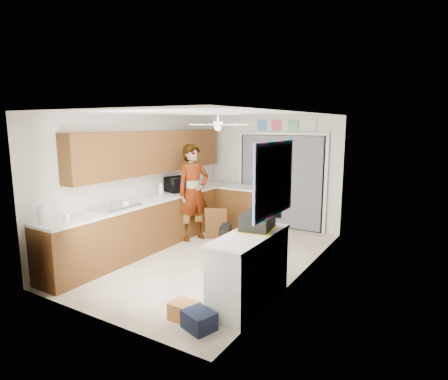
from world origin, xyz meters
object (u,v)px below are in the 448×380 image
at_px(microwave, 180,184).
at_px(navy_crate, 199,320).
at_px(suitcase, 257,221).
at_px(cardboard_box, 184,311).
at_px(cup, 126,204).
at_px(man, 193,193).
at_px(soap_bottle, 161,188).
at_px(paper_towel_roll, 42,215).
at_px(dog, 226,235).

relative_size(microwave, navy_crate, 1.59).
distance_m(suitcase, cardboard_box, 1.48).
bearing_deg(suitcase, cup, 169.35).
height_order(microwave, navy_crate, microwave).
height_order(cardboard_box, man, man).
bearing_deg(cardboard_box, suitcase, 66.90).
height_order(soap_bottle, cardboard_box, soap_bottle).
bearing_deg(navy_crate, man, 126.57).
bearing_deg(cup, soap_bottle, 99.18).
distance_m(cup, suitcase, 2.52).
bearing_deg(paper_towel_roll, suitcase, 25.94).
bearing_deg(dog, paper_towel_roll, -134.44).
bearing_deg(cup, navy_crate, -27.27).
bearing_deg(soap_bottle, cardboard_box, -44.93).
bearing_deg(microwave, suitcase, -105.79).
distance_m(cardboard_box, man, 3.32).
bearing_deg(soap_bottle, suitcase, -23.92).
bearing_deg(cardboard_box, paper_towel_roll, -173.12).
xyz_separation_m(navy_crate, man, (-2.04, 2.75, 0.86)).
height_order(soap_bottle, man, man).
distance_m(paper_towel_roll, suitcase, 3.03).
xyz_separation_m(cup, dog, (1.11, 1.47, -0.75)).
bearing_deg(microwave, paper_towel_roll, -164.39).
bearing_deg(paper_towel_roll, microwave, 88.23).
bearing_deg(soap_bottle, dog, 14.94).
bearing_deg(suitcase, soap_bottle, 147.16).
bearing_deg(navy_crate, dog, 114.86).
bearing_deg(paper_towel_roll, navy_crate, 4.33).
xyz_separation_m(microwave, dog, (1.22, -0.18, -0.86)).
height_order(cup, man, man).
xyz_separation_m(navy_crate, dog, (-1.24, 2.67, 0.13)).
height_order(suitcase, navy_crate, suitcase).
height_order(paper_towel_roll, navy_crate, paper_towel_roll).
bearing_deg(cardboard_box, soap_bottle, 135.07).
bearing_deg(cup, microwave, 93.82).
bearing_deg(dog, man, 154.40).
relative_size(soap_bottle, suitcase, 0.56).
relative_size(soap_bottle, paper_towel_roll, 1.05).
xyz_separation_m(microwave, soap_bottle, (-0.07, -0.52, -0.01)).
bearing_deg(cup, paper_towel_roll, -98.28).
xyz_separation_m(suitcase, dog, (-1.42, 1.54, -0.81)).
bearing_deg(man, suitcase, -102.77).
bearing_deg(paper_towel_roll, dog, 65.46).
bearing_deg(paper_towel_roll, cardboard_box, 6.88).
height_order(suitcase, cardboard_box, suitcase).
height_order(man, dog, man).
xyz_separation_m(soap_bottle, suitcase, (2.70, -1.20, -0.03)).
bearing_deg(navy_crate, microwave, 130.71).
distance_m(suitcase, navy_crate, 1.48).
bearing_deg(cup, suitcase, -1.73).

